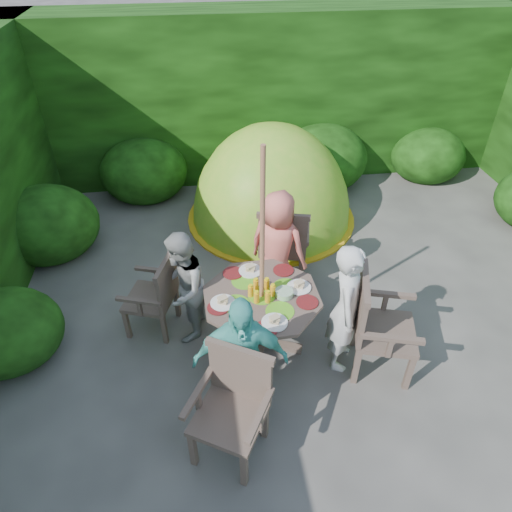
{
  "coord_description": "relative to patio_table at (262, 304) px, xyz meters",
  "views": [
    {
      "loc": [
        -1.35,
        -3.18,
        3.6
      ],
      "look_at": [
        -0.86,
        0.39,
        0.85
      ],
      "focal_mm": 32.0,
      "sensor_mm": 36.0,
      "label": 1
    }
  ],
  "objects": [
    {
      "name": "ground",
      "position": [
        0.86,
        0.01,
        -0.57
      ],
      "size": [
        60.0,
        60.0,
        0.0
      ],
      "primitive_type": "plane",
      "color": "#44413D",
      "rests_on": "ground"
    },
    {
      "name": "hedge_enclosure",
      "position": [
        0.86,
        1.35,
        0.68
      ],
      "size": [
        9.0,
        9.0,
        2.5
      ],
      "color": "black",
      "rests_on": "ground"
    },
    {
      "name": "patio_table",
      "position": [
        0.0,
        0.0,
        0.0
      ],
      "size": [
        1.51,
        1.51,
        0.82
      ],
      "rotation": [
        0.0,
        0.0,
        -0.36
      ],
      "color": "#47382E",
      "rests_on": "ground"
    },
    {
      "name": "parasol_pole",
      "position": [
        -0.0,
        0.0,
        0.53
      ],
      "size": [
        0.06,
        0.06,
        2.2
      ],
      "primitive_type": "cylinder",
      "rotation": [
        0.0,
        0.0,
        -0.36
      ],
      "color": "#975D3C",
      "rests_on": "ground"
    },
    {
      "name": "garden_chair_right",
      "position": [
        1.01,
        -0.39,
        -0.02
      ],
      "size": [
        0.7,
        0.74,
        1.03
      ],
      "rotation": [
        0.0,
        0.0,
        1.29
      ],
      "color": "#47382E",
      "rests_on": "ground"
    },
    {
      "name": "garden_chair_left",
      "position": [
        -1.03,
        0.39,
        -0.11
      ],
      "size": [
        0.6,
        0.64,
        0.88
      ],
      "rotation": [
        0.0,
        0.0,
        -1.89
      ],
      "color": "#47382E",
      "rests_on": "ground"
    },
    {
      "name": "garden_chair_back",
      "position": [
        0.39,
        1.02,
        -0.05
      ],
      "size": [
        0.69,
        0.65,
        0.98
      ],
      "rotation": [
        0.0,
        0.0,
        2.9
      ],
      "color": "#47382E",
      "rests_on": "ground"
    },
    {
      "name": "garden_chair_front",
      "position": [
        -0.38,
        -1.03,
        -0.07
      ],
      "size": [
        0.74,
        0.72,
        0.95
      ],
      "rotation": [
        0.0,
        0.0,
        -0.52
      ],
      "color": "#47382E",
      "rests_on": "ground"
    },
    {
      "name": "child_right",
      "position": [
        0.74,
        -0.28,
        0.11
      ],
      "size": [
        0.49,
        0.59,
        1.37
      ],
      "primitive_type": "imported",
      "rotation": [
        0.0,
        0.0,
        1.2
      ],
      "color": "silver",
      "rests_on": "ground"
    },
    {
      "name": "child_left",
      "position": [
        -0.75,
        0.28,
        0.04
      ],
      "size": [
        0.56,
        0.67,
        1.23
      ],
      "primitive_type": "imported",
      "rotation": [
        0.0,
        0.0,
        -1.74
      ],
      "color": "#A1A29C",
      "rests_on": "ground"
    },
    {
      "name": "child_back",
      "position": [
        0.28,
        0.75,
        0.1
      ],
      "size": [
        0.78,
        0.72,
        1.34
      ],
      "primitive_type": "imported",
      "rotation": [
        0.0,
        0.0,
        2.55
      ],
      "color": "#EF7162",
      "rests_on": "ground"
    },
    {
      "name": "child_front",
      "position": [
        -0.29,
        -0.75,
        0.1
      ],
      "size": [
        0.8,
        0.38,
        1.34
      ],
      "primitive_type": "imported",
      "rotation": [
        0.0,
        0.0,
        -0.07
      ],
      "color": "#54C5B7",
      "rests_on": "ground"
    },
    {
      "name": "dome_tent",
      "position": [
        0.49,
        2.4,
        -0.57
      ],
      "size": [
        2.41,
        2.41,
        2.76
      ],
      "rotation": [
        0.0,
        0.0,
        0.05
      ],
      "color": "#6EC025",
      "rests_on": "ground"
    }
  ]
}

